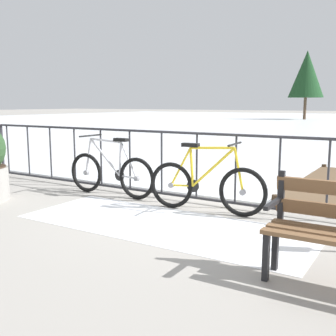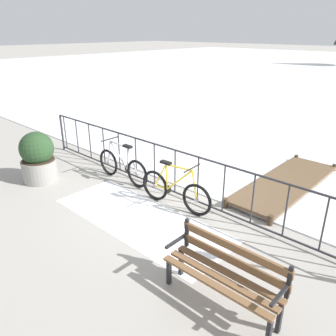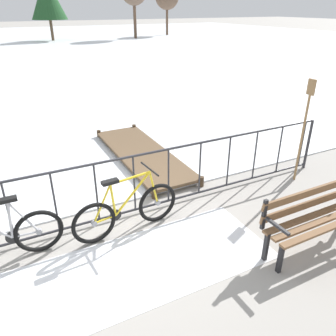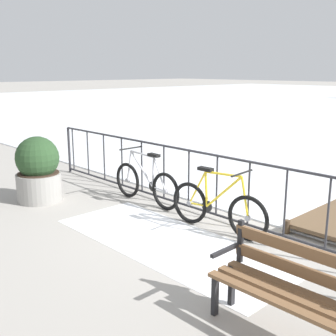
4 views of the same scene
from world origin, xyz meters
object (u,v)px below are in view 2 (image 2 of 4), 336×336
bicycle_second (175,191)px  park_bench (225,270)px  bicycle_near_railing (122,166)px  planter_with_shrub (38,158)px

bicycle_second → park_bench: size_ratio=1.07×
bicycle_second → park_bench: (2.18, -1.49, 0.14)m
bicycle_near_railing → planter_with_shrub: bearing=-138.1°
planter_with_shrub → bicycle_second: bearing=20.3°
park_bench → planter_with_shrub: 5.43m
planter_with_shrub → park_bench: bearing=-3.0°
park_bench → bicycle_second: bearing=145.8°
bicycle_near_railing → bicycle_second: 1.77m
bicycle_second → planter_with_shrub: 3.46m
park_bench → planter_with_shrub: (-5.42, 0.29, 0.07)m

